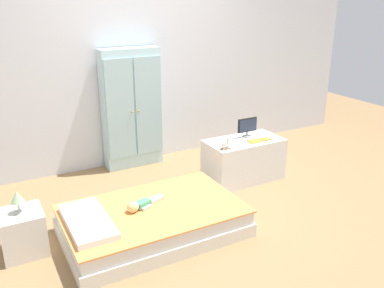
# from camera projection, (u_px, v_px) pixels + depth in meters

# --- Properties ---
(ground_plane) EXTENTS (10.00, 10.00, 0.02)m
(ground_plane) POSITION_uv_depth(u_px,v_px,m) (201.00, 212.00, 4.00)
(ground_plane) COLOR #99754C
(back_wall) EXTENTS (6.40, 0.05, 2.70)m
(back_wall) POSITION_uv_depth(u_px,v_px,m) (136.00, 52.00, 4.84)
(back_wall) COLOR silver
(back_wall) RESTS_ON ground_plane
(bed) EXTENTS (1.53, 0.95, 0.25)m
(bed) POSITION_uv_depth(u_px,v_px,m) (153.00, 221.00, 3.59)
(bed) COLOR silver
(bed) RESTS_ON ground_plane
(pillow) EXTENTS (0.32, 0.69, 0.05)m
(pillow) POSITION_uv_depth(u_px,v_px,m) (88.00, 221.00, 3.29)
(pillow) COLOR white
(pillow) RESTS_ON bed
(doll) EXTENTS (0.38, 0.19, 0.10)m
(doll) POSITION_uv_depth(u_px,v_px,m) (139.00, 205.00, 3.52)
(doll) COLOR #4CA375
(doll) RESTS_ON bed
(nightstand) EXTENTS (0.34, 0.34, 0.36)m
(nightstand) POSITION_uv_depth(u_px,v_px,m) (23.00, 233.00, 3.31)
(nightstand) COLOR silver
(nightstand) RESTS_ON ground_plane
(table_lamp) EXTENTS (0.11, 0.11, 0.19)m
(table_lamp) POSITION_uv_depth(u_px,v_px,m) (17.00, 198.00, 3.20)
(table_lamp) COLOR #B7B2AD
(table_lamp) RESTS_ON nightstand
(wardrobe) EXTENTS (0.69, 0.24, 1.42)m
(wardrobe) POSITION_uv_depth(u_px,v_px,m) (132.00, 109.00, 4.87)
(wardrobe) COLOR silver
(wardrobe) RESTS_ON ground_plane
(tv_stand) EXTENTS (0.86, 0.46, 0.47)m
(tv_stand) POSITION_uv_depth(u_px,v_px,m) (243.00, 160.00, 4.63)
(tv_stand) COLOR silver
(tv_stand) RESTS_ON ground_plane
(tv_monitor) EXTENTS (0.24, 0.10, 0.22)m
(tv_monitor) POSITION_uv_depth(u_px,v_px,m) (247.00, 126.00, 4.61)
(tv_monitor) COLOR #99999E
(tv_monitor) RESTS_ON tv_stand
(rocking_horse_toy) EXTENTS (0.11, 0.04, 0.13)m
(rocking_horse_toy) POSITION_uv_depth(u_px,v_px,m) (226.00, 143.00, 4.26)
(rocking_horse_toy) COLOR #8E6642
(rocking_horse_toy) RESTS_ON tv_stand
(book_yellow) EXTENTS (0.14, 0.10, 0.02)m
(book_yellow) POSITION_uv_depth(u_px,v_px,m) (255.00, 141.00, 4.49)
(book_yellow) COLOR gold
(book_yellow) RESTS_ON tv_stand
(book_orange) EXTENTS (0.11, 0.09, 0.01)m
(book_orange) POSITION_uv_depth(u_px,v_px,m) (265.00, 139.00, 4.56)
(book_orange) COLOR orange
(book_orange) RESTS_ON tv_stand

